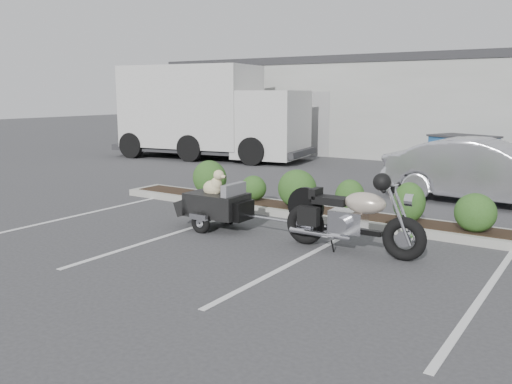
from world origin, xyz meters
The scene contains 8 objects.
ground centered at (0.00, 0.00, 0.00)m, with size 90.00×90.00×0.00m, color #38383A.
planter_kerb centered at (1.00, 2.20, 0.07)m, with size 12.00×1.00×0.15m, color #9E9E93.
building centered at (0.00, 17.00, 2.00)m, with size 26.00×10.00×4.00m, color #9EA099.
motorcycle centered at (1.69, 0.23, 0.55)m, with size 2.42×0.81×1.39m.
pet_trailer centered at (-1.10, 0.25, 0.48)m, with size 1.92×1.07×1.15m.
sedan centered at (2.66, 5.62, 0.75)m, with size 1.59×4.55×1.50m, color silver.
dumpster centered at (1.10, 10.14, 0.63)m, with size 2.23×1.91×1.24m.
delivery_truck centered at (-8.19, 9.02, 1.72)m, with size 8.13×3.76×3.58m.
Camera 1 is at (5.13, -7.71, 2.56)m, focal length 38.00 mm.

